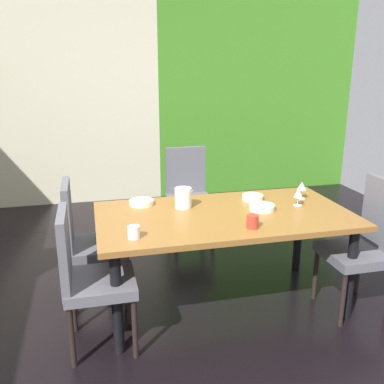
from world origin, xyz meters
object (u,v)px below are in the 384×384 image
Objects in this scene: chair_head_far at (188,190)px; cup_front at (252,222)px; wine_glass_center at (302,186)px; cup_right at (134,232)px; chair_left_far at (86,237)px; wine_glass_near_window at (298,193)px; chair_right_near at (366,241)px; chair_left_near at (87,273)px; dining_table at (224,223)px; serving_bowl_corner at (262,207)px; serving_bowl_east at (141,202)px; pitcher_south at (183,198)px; serving_bowl_west at (253,197)px.

cup_front is (0.05, -1.65, 0.25)m from chair_head_far.
wine_glass_center is 1.50m from cup_right.
chair_left_far reaches higher than wine_glass_near_window.
chair_left_near is at bearing 90.00° from chair_right_near.
wine_glass_near_window reaches higher than dining_table.
serving_bowl_corner is at bearing 77.42° from chair_left_far.
chair_left_near is 6.72× the size of wine_glass_center.
chair_head_far is 1.44m from wine_glass_near_window.
wine_glass_center is 0.19m from wine_glass_near_window.
wine_glass_near_window is 1.72× the size of cup_right.
dining_table is 0.67m from serving_bowl_east.
wine_glass_near_window is 1.21m from serving_bowl_east.
pitcher_south reaches higher than cup_right.
pitcher_south is (-0.30, -1.13, 0.29)m from chair_head_far.
wine_glass_near_window reaches higher than cup_right.
chair_left_near is 1.12m from cup_front.
chair_left_near is 0.80m from serving_bowl_east.
chair_left_far is 12.09× the size of cup_right.
chair_left_far is 1.74m from wine_glass_center.
serving_bowl_east is (-1.57, 0.63, 0.22)m from chair_right_near.
serving_bowl_corner is 1.04m from cup_right.
cup_front is at bearing -74.58° from dining_table.
serving_bowl_east is 1.23× the size of pitcher_south.
chair_left_far is 1.34m from serving_bowl_west.
chair_left_far reaches higher than chair_left_near.
chair_left_far is at bearing 73.78° from chair_right_near.
chair_right_near reaches higher than pitcher_south.
dining_table is 1.90× the size of chair_head_far.
cup_right is (-1.01, -0.57, 0.02)m from serving_bowl_west.
chair_left_far is 1.03× the size of chair_left_near.
serving_bowl_east is 2.37× the size of cup_right.
wine_glass_center is at bearing 31.22° from chair_right_near.
serving_bowl_west reaches higher than dining_table.
wine_glass_near_window reaches higher than serving_bowl_east.
pitcher_south reaches higher than serving_bowl_west.
pitcher_south is at bearing 179.41° from wine_glass_center.
wine_glass_center is at bearing -6.86° from serving_bowl_east.
serving_bowl_east is 1.00× the size of serving_bowl_corner.
pitcher_south is at bearing 142.80° from dining_table.
cup_right reaches higher than serving_bowl_east.
cup_right is (-0.73, -1.64, 0.25)m from chair_head_far.
chair_left_near reaches higher than serving_bowl_corner.
chair_left_far is (-1.00, 0.29, -0.13)m from dining_table.
wine_glass_near_window is (0.60, 0.04, 0.18)m from dining_table.
pitcher_south reaches higher than wine_glass_near_window.
chair_left_near is 6.84× the size of wine_glass_near_window.
wine_glass_near_window is (1.60, 0.33, 0.32)m from chair_left_near.
serving_bowl_west is 2.11× the size of cup_right.
wine_glass_near_window is at bearing 101.53° from chair_left_near.
dining_table is 9.76× the size of serving_bowl_east.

